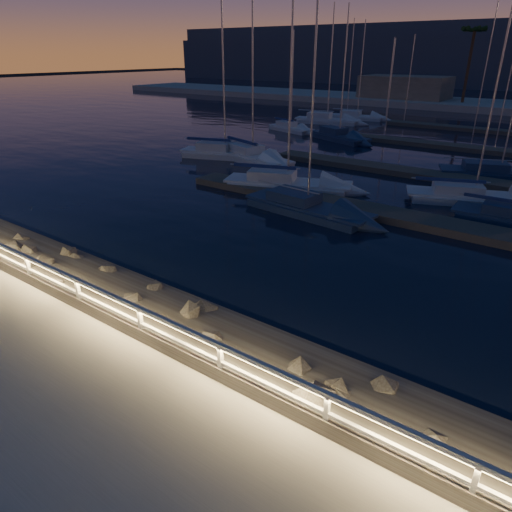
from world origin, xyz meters
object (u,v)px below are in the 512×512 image
Objects in this scene: sailboat_a at (223,152)px; sailboat_i at (290,128)px; sailboat_n at (356,116)px; sailboat_m at (326,120)px; sailboat_c at (305,206)px; sailboat_b at (284,182)px; sailboat_g at (470,195)px; guard_rail at (116,304)px; sailboat_f at (251,155)px; sailboat_e at (338,136)px; sailboat_l at (497,172)px.

sailboat_a reaches higher than sailboat_i.
sailboat_n reaches higher than sailboat_i.
sailboat_i is at bearing 81.92° from sailboat_a.
sailboat_a is 23.10m from sailboat_m.
sailboat_c is 0.95× the size of sailboat_m.
sailboat_b is at bearing -42.61° from sailboat_i.
sailboat_g is 1.25× the size of sailboat_i.
sailboat_n is (-21.17, 29.55, -0.00)m from sailboat_g.
sailboat_b is 35.45m from sailboat_n.
sailboat_c reaches higher than guard_rail.
guard_rail is 3.14× the size of sailboat_f.
guard_rail is 41.78m from sailboat_i.
sailboat_n is (-1.22, 28.66, -0.05)m from sailboat_a.
sailboat_n is (-3.95, 28.34, -0.05)m from sailboat_f.
sailboat_m is at bearing 146.75° from sailboat_e.
sailboat_e is at bearing 116.47° from sailboat_g.
sailboat_c is (13.02, -8.44, -0.05)m from sailboat_a.
sailboat_a is 1.09× the size of sailboat_n.
sailboat_l is 1.01× the size of sailboat_m.
sailboat_g is at bearing -19.25° from sailboat_i.
sailboat_e is at bearing 0.64° from sailboat_i.
sailboat_b is 30.60m from sailboat_m.
sailboat_b is 1.16× the size of sailboat_n.
sailboat_g reaches higher than sailboat_i.
sailboat_f is at bearing 154.11° from sailboat_g.
sailboat_i is at bearing -172.98° from sailboat_e.
sailboat_i is 0.76× the size of sailboat_l.
guard_rail is 4.25× the size of sailboat_i.
sailboat_n is (-21.24, 22.24, 0.00)m from sailboat_l.
sailboat_e is at bearing 54.12° from sailboat_a.
sailboat_c is 1.03× the size of sailboat_e.
sailboat_m reaches higher than sailboat_n.
sailboat_f is at bearing 144.85° from sailboat_c.
sailboat_i is at bearing 123.08° from sailboat_g.
sailboat_l is at bearing -1.09° from sailboat_e.
sailboat_c is 13.51m from sailboat_f.
sailboat_f is at bearing 177.46° from sailboat_l.
sailboat_l is at bearing -56.46° from sailboat_n.
sailboat_i is (-2.98, 15.20, -0.06)m from sailboat_a.
sailboat_g is (17.22, -1.22, -0.04)m from sailboat_f.
sailboat_g is at bearing -19.48° from sailboat_e.
sailboat_c is at bearing -154.46° from sailboat_g.
sailboat_m is at bearing 111.61° from sailboat_g.
sailboat_n is at bearing 116.43° from sailboat_f.
sailboat_l is at bearing -1.41° from sailboat_a.
sailboat_c is at bearing 97.45° from guard_rail.
sailboat_g is at bearing 52.67° from sailboat_c.
sailboat_f is (-10.28, 8.76, 0.05)m from sailboat_c.
sailboat_l reaches higher than sailboat_n.
sailboat_c is 1.23× the size of sailboat_i.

